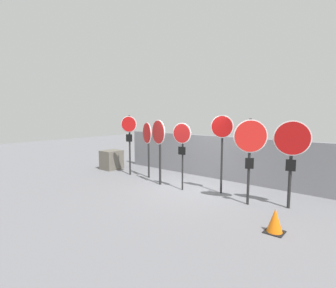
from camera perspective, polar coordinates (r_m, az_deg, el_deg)
The scene contains 11 objects.
ground_plane at distance 9.18m, azimuth 4.62°, elevation -9.71°, with size 40.00×40.00×0.00m, color slate.
fence_back at distance 10.57m, azimuth 10.61°, elevation -2.91°, with size 9.38×0.12×1.70m.
stop_sign_0 at distance 11.00m, azimuth -8.45°, elevation 2.42°, with size 0.61×0.34×2.51m.
stop_sign_1 at distance 10.45m, azimuth -4.52°, elevation 1.30°, with size 0.79×0.37×2.24m.
stop_sign_2 at distance 9.37m, azimuth -2.01°, elevation 1.18°, with size 0.84×0.31×2.36m.
stop_sign_3 at distance 8.68m, azimuth 3.07°, elevation 0.83°, with size 0.68×0.14×2.28m.
stop_sign_4 at distance 8.47m, azimuth 11.67°, elevation 1.71°, with size 0.71×0.21×2.54m.
stop_sign_5 at distance 7.58m, azimuth 17.43°, elevation 0.07°, with size 0.78×0.53×2.45m.
stop_sign_6 at distance 7.69m, azimuth 25.32°, elevation -0.67°, with size 0.90×0.31×2.40m.
traffic_cone_0 at distance 6.36m, azimuth 22.25°, elevation -15.20°, with size 0.40×0.40×0.54m.
storage_crate at distance 12.52m, azimuth -12.18°, elevation -3.36°, with size 0.75×0.87×0.88m.
Camera 1 is at (5.05, -7.22, 2.58)m, focal length 28.00 mm.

